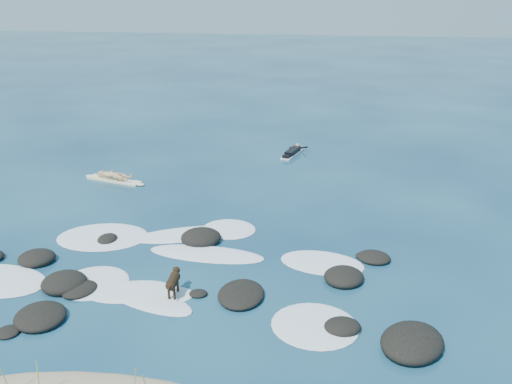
# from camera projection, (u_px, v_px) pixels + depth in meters

# --- Properties ---
(ground) EXTENTS (160.00, 160.00, 0.00)m
(ground) POSITION_uv_depth(u_px,v_px,m) (191.00, 257.00, 18.70)
(ground) COLOR #0A2642
(ground) RESTS_ON ground
(reef_rocks) EXTENTS (15.60, 7.34, 0.60)m
(reef_rocks) POSITION_uv_depth(u_px,v_px,m) (162.00, 292.00, 16.41)
(reef_rocks) COLOR black
(reef_rocks) RESTS_ON ground
(breaking_foam) EXTENTS (13.00, 8.19, 0.12)m
(breaking_foam) POSITION_uv_depth(u_px,v_px,m) (159.00, 264.00, 18.25)
(breaking_foam) COLOR white
(breaking_foam) RESTS_ON ground
(standing_surfer_rig) EXTENTS (3.16, 1.22, 1.82)m
(standing_surfer_rig) POSITION_uv_depth(u_px,v_px,m) (113.00, 166.00, 25.49)
(standing_surfer_rig) COLOR #F6EFC4
(standing_surfer_rig) RESTS_ON ground
(paddling_surfer_rig) EXTENTS (1.29, 2.42, 0.42)m
(paddling_surfer_rig) POSITION_uv_depth(u_px,v_px,m) (293.00, 152.00, 29.56)
(paddling_surfer_rig) COLOR silver
(paddling_surfer_rig) RESTS_ON ground
(dog) EXTENTS (0.34, 1.20, 0.76)m
(dog) POSITION_uv_depth(u_px,v_px,m) (173.00, 280.00, 16.25)
(dog) COLOR black
(dog) RESTS_ON ground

